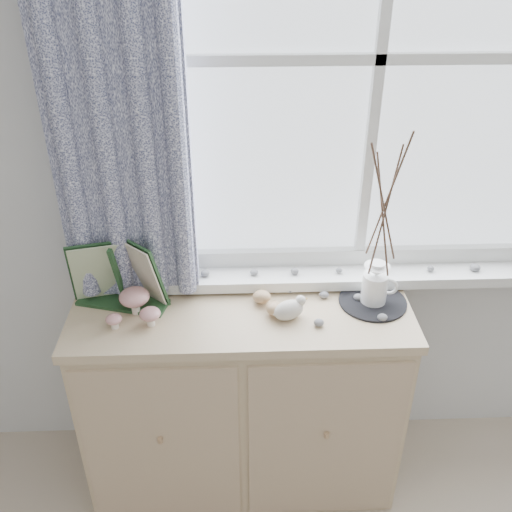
{
  "coord_description": "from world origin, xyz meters",
  "views": [
    {
      "loc": [
        -0.16,
        0.15,
        2.05
      ],
      "look_at": [
        -0.1,
        1.7,
        1.1
      ],
      "focal_mm": 40.0,
      "sensor_mm": 36.0,
      "label": 1
    }
  ],
  "objects_px": {
    "botanical_book": "(117,278)",
    "toadstool_cluster": "(136,304)",
    "twig_pitcher": "(385,205)",
    "sideboard": "(243,398)"
  },
  "relations": [
    {
      "from": "botanical_book",
      "to": "toadstool_cluster",
      "type": "xyz_separation_m",
      "value": [
        0.06,
        -0.05,
        -0.07
      ]
    },
    {
      "from": "botanical_book",
      "to": "twig_pitcher",
      "type": "relative_size",
      "value": 0.55
    },
    {
      "from": "toadstool_cluster",
      "to": "botanical_book",
      "type": "bearing_deg",
      "value": 140.45
    },
    {
      "from": "botanical_book",
      "to": "twig_pitcher",
      "type": "distance_m",
      "value": 0.93
    },
    {
      "from": "botanical_book",
      "to": "sideboard",
      "type": "bearing_deg",
      "value": 11.59
    },
    {
      "from": "toadstool_cluster",
      "to": "twig_pitcher",
      "type": "distance_m",
      "value": 0.89
    },
    {
      "from": "sideboard",
      "to": "twig_pitcher",
      "type": "relative_size",
      "value": 1.77
    },
    {
      "from": "botanical_book",
      "to": "toadstool_cluster",
      "type": "distance_m",
      "value": 0.11
    },
    {
      "from": "botanical_book",
      "to": "twig_pitcher",
      "type": "xyz_separation_m",
      "value": [
        0.89,
        0.0,
        0.26
      ]
    },
    {
      "from": "twig_pitcher",
      "to": "botanical_book",
      "type": "bearing_deg",
      "value": -161.64
    }
  ]
}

